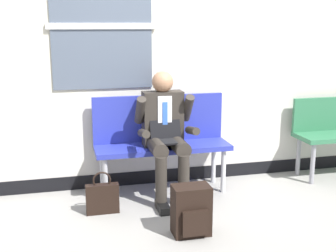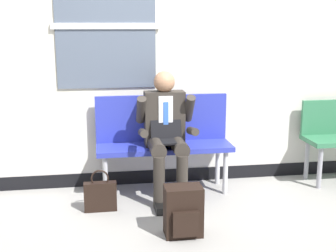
{
  "view_description": "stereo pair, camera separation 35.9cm",
  "coord_description": "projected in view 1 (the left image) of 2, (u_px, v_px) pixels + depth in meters",
  "views": [
    {
      "loc": [
        -1.0,
        -3.95,
        1.71
      ],
      "look_at": [
        -0.01,
        0.08,
        0.75
      ],
      "focal_mm": 47.42,
      "sensor_mm": 36.0,
      "label": 1
    },
    {
      "loc": [
        -0.65,
        -4.02,
        1.71
      ],
      "look_at": [
        -0.01,
        0.08,
        0.75
      ],
      "focal_mm": 47.42,
      "sensor_mm": 36.0,
      "label": 2
    }
  ],
  "objects": [
    {
      "name": "backpack",
      "position": [
        192.0,
        211.0,
        3.65
      ],
      "size": [
        0.31,
        0.24,
        0.42
      ],
      "color": "black",
      "rests_on": "ground"
    },
    {
      "name": "ground_plane",
      "position": [
        171.0,
        202.0,
        4.36
      ],
      "size": [
        18.0,
        18.0,
        0.0
      ],
      "primitive_type": "plane",
      "color": "gray"
    },
    {
      "name": "handbag",
      "position": [
        102.0,
        198.0,
        4.07
      ],
      "size": [
        0.3,
        0.08,
        0.4
      ],
      "color": "black",
      "rests_on": "ground"
    },
    {
      "name": "station_wall",
      "position": [
        155.0,
        55.0,
        4.64
      ],
      "size": [
        6.13,
        0.17,
        2.8
      ],
      "color": "beige",
      "rests_on": "ground"
    },
    {
      "name": "person_seated",
      "position": [
        166.0,
        132.0,
        4.35
      ],
      "size": [
        0.57,
        0.7,
        1.26
      ],
      "color": "#2D2823",
      "rests_on": "ground"
    },
    {
      "name": "bench_with_person",
      "position": [
        161.0,
        136.0,
        4.57
      ],
      "size": [
        1.37,
        0.42,
        0.99
      ],
      "color": "#28339E",
      "rests_on": "ground"
    }
  ]
}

